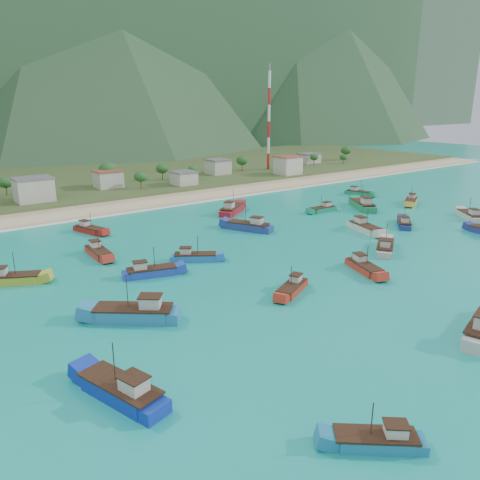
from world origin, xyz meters
TOP-DOWN VIEW (x-y plane):
  - ground at (0.00, 0.00)m, footprint 600.00×600.00m
  - beach at (0.00, 79.00)m, footprint 400.00×18.00m
  - land at (0.00, 140.00)m, footprint 400.00×110.00m
  - surf_line at (0.00, 69.50)m, footprint 400.00×2.50m
  - village at (6.50, 101.11)m, footprint 216.07×31.80m
  - vegetation at (-8.43, 102.70)m, footprint 273.57×25.39m
  - radio_tower at (79.22, 108.00)m, footprint 1.20×1.20m
  - boat_1 at (70.19, 25.65)m, footprint 10.68×7.53m
  - boat_3 at (31.15, 13.14)m, footprint 6.44×11.87m
  - boat_5 at (-30.81, -37.91)m, footprint 8.51×7.74m
  - boat_6 at (51.90, 30.38)m, footprint 10.29×13.48m
  - boat_7 at (-49.29, 28.90)m, footprint 10.92×7.80m
  - boat_8 at (7.36, -5.77)m, footprint 6.18×10.43m
  - boat_10 at (-11.06, -4.95)m, footprint 9.39×6.38m
  - boat_11 at (-25.53, 54.55)m, footprint 5.77×10.17m
  - boat_12 at (-15.82, 19.77)m, footprint 9.59×7.82m
  - boat_14 at (43.83, 10.22)m, footprint 9.56×8.57m
  - boat_15 at (21.23, -0.45)m, footprint 10.97×8.83m
  - boat_16 at (8.20, 31.93)m, footprint 8.64×12.59m
  - boat_18 at (-27.23, 17.07)m, footprint 10.77×5.90m
  - boat_20 at (39.23, 35.31)m, footprint 9.41×2.84m
  - boat_21 at (65.97, 3.81)m, footprint 9.27×10.62m
  - boat_25 at (-47.34, -15.99)m, footprint 6.79×12.55m
  - boat_26 at (68.81, 45.87)m, footprint 5.08×10.11m
  - boat_28 at (16.17, 50.21)m, footprint 12.70×10.31m
  - boat_29 at (-37.66, 1.30)m, footprint 12.63×11.28m
  - boat_31 at (-30.75, 34.78)m, footprint 3.39×10.24m

SIDE VIEW (x-z plane):
  - ground at x=0.00m, z-range 0.00..0.00m
  - beach at x=0.00m, z-range -0.60..0.60m
  - land at x=0.00m, z-range -1.20..1.20m
  - surf_line at x=0.00m, z-range -0.04..0.04m
  - boat_5 at x=-30.81m, z-range -2.07..3.19m
  - boat_10 at x=-11.06m, z-range -2.11..3.28m
  - boat_20 at x=39.23m, z-range -2.16..3.39m
  - boat_12 at x=-15.82m, z-range -2.21..3.50m
  - boat_26 at x=68.81m, z-range -2.22..3.52m
  - boat_11 at x=-25.53m, z-range -2.23..3.54m
  - boat_14 at x=43.83m, z-range -2.26..3.61m
  - boat_8 at x=7.36m, z-range -2.28..3.64m
  - boat_31 at x=-30.75m, z-range -2.30..3.69m
  - boat_18 at x=-27.23m, z-range -2.34..3.77m
  - boat_1 at x=70.19m, z-range -2.35..3.81m
  - boat_7 at x=-49.29m, z-range -2.40..3.91m
  - boat_21 at x=65.97m, z-range -2.45..4.02m
  - boat_15 at x=21.23m, z-range -2.46..4.05m
  - boat_3 at x=31.15m, z-range -2.53..4.19m
  - boat_25 at x=-47.34m, z-range -2.66..4.46m
  - boat_16 at x=8.20m, z-range -2.70..4.54m
  - boat_28 at x=16.17m, z-range -2.80..4.76m
  - boat_29 at x=-37.66m, z-range -2.86..4.89m
  - boat_6 at x=51.90m, z-range -2.91..4.99m
  - village at x=6.50m, z-range 1.09..8.45m
  - vegetation at x=-8.43m, z-range 0.65..9.68m
  - radio_tower at x=79.22m, z-range 1.60..45.18m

